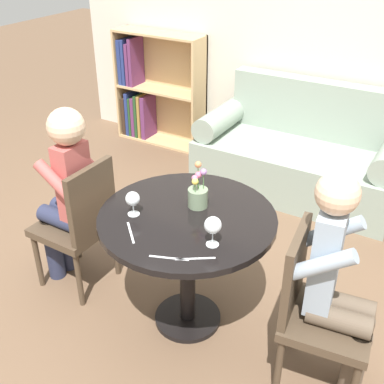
{
  "coord_description": "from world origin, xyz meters",
  "views": [
    {
      "loc": [
        1.12,
        -1.84,
        2.16
      ],
      "look_at": [
        0.0,
        0.05,
        0.88
      ],
      "focal_mm": 45.0,
      "sensor_mm": 36.0,
      "label": 1
    }
  ],
  "objects_px": {
    "flower_vase": "(198,194)",
    "bookshelf_left": "(151,92)",
    "wine_glass_right": "(213,226)",
    "couch": "(299,157)",
    "person_left": "(67,193)",
    "wine_glass_left": "(133,200)",
    "chair_right": "(315,306)",
    "chair_left": "(81,221)",
    "person_right": "(339,287)"
  },
  "relations": [
    {
      "from": "bookshelf_left",
      "to": "chair_right",
      "type": "height_order",
      "value": "bookshelf_left"
    },
    {
      "from": "person_left",
      "to": "wine_glass_left",
      "type": "xyz_separation_m",
      "value": [
        0.58,
        -0.09,
        0.18
      ]
    },
    {
      "from": "couch",
      "to": "chair_right",
      "type": "xyz_separation_m",
      "value": [
        0.75,
        -1.92,
        0.18
      ]
    },
    {
      "from": "chair_left",
      "to": "flower_vase",
      "type": "height_order",
      "value": "flower_vase"
    },
    {
      "from": "couch",
      "to": "person_left",
      "type": "bearing_deg",
      "value": -113.29
    },
    {
      "from": "flower_vase",
      "to": "bookshelf_left",
      "type": "bearing_deg",
      "value": 130.68
    },
    {
      "from": "person_left",
      "to": "wine_glass_right",
      "type": "relative_size",
      "value": 7.83
    },
    {
      "from": "chair_left",
      "to": "flower_vase",
      "type": "bearing_deg",
      "value": 103.11
    },
    {
      "from": "chair_left",
      "to": "person_left",
      "type": "xyz_separation_m",
      "value": [
        -0.09,
        0.0,
        0.18
      ]
    },
    {
      "from": "chair_left",
      "to": "chair_right",
      "type": "xyz_separation_m",
      "value": [
        1.49,
        0.02,
        0.0
      ]
    },
    {
      "from": "bookshelf_left",
      "to": "wine_glass_left",
      "type": "distance_m",
      "value": 2.76
    },
    {
      "from": "wine_glass_right",
      "to": "flower_vase",
      "type": "xyz_separation_m",
      "value": [
        -0.24,
        0.27,
        -0.03
      ]
    },
    {
      "from": "couch",
      "to": "wine_glass_left",
      "type": "distance_m",
      "value": 2.11
    },
    {
      "from": "wine_glass_right",
      "to": "chair_left",
      "type": "bearing_deg",
      "value": 173.68
    },
    {
      "from": "bookshelf_left",
      "to": "wine_glass_right",
      "type": "height_order",
      "value": "bookshelf_left"
    },
    {
      "from": "couch",
      "to": "wine_glass_right",
      "type": "distance_m",
      "value": 2.13
    },
    {
      "from": "chair_right",
      "to": "wine_glass_left",
      "type": "bearing_deg",
      "value": 88.75
    },
    {
      "from": "bookshelf_left",
      "to": "wine_glass_left",
      "type": "xyz_separation_m",
      "value": [
        1.5,
        -2.29,
        0.33
      ]
    },
    {
      "from": "chair_left",
      "to": "person_right",
      "type": "bearing_deg",
      "value": 91.95
    },
    {
      "from": "chair_right",
      "to": "person_left",
      "type": "distance_m",
      "value": 1.59
    },
    {
      "from": "chair_right",
      "to": "flower_vase",
      "type": "bearing_deg",
      "value": 71.72
    },
    {
      "from": "wine_glass_left",
      "to": "person_left",
      "type": "bearing_deg",
      "value": 171.42
    },
    {
      "from": "chair_right",
      "to": "person_right",
      "type": "xyz_separation_m",
      "value": [
        0.09,
        0.02,
        0.15
      ]
    },
    {
      "from": "couch",
      "to": "chair_left",
      "type": "height_order",
      "value": "couch"
    },
    {
      "from": "chair_left",
      "to": "wine_glass_left",
      "type": "relative_size",
      "value": 6.61
    },
    {
      "from": "chair_left",
      "to": "person_left",
      "type": "bearing_deg",
      "value": -90.49
    },
    {
      "from": "bookshelf_left",
      "to": "wine_glass_left",
      "type": "height_order",
      "value": "bookshelf_left"
    },
    {
      "from": "person_left",
      "to": "wine_glass_left",
      "type": "height_order",
      "value": "person_left"
    },
    {
      "from": "person_left",
      "to": "flower_vase",
      "type": "xyz_separation_m",
      "value": [
        0.83,
        0.16,
        0.16
      ]
    },
    {
      "from": "chair_right",
      "to": "wine_glass_left",
      "type": "relative_size",
      "value": 6.61
    },
    {
      "from": "person_left",
      "to": "person_right",
      "type": "height_order",
      "value": "same"
    },
    {
      "from": "chair_left",
      "to": "wine_glass_left",
      "type": "distance_m",
      "value": 0.61
    },
    {
      "from": "chair_right",
      "to": "wine_glass_left",
      "type": "distance_m",
      "value": 1.06
    },
    {
      "from": "couch",
      "to": "chair_right",
      "type": "bearing_deg",
      "value": -68.76
    },
    {
      "from": "bookshelf_left",
      "to": "flower_vase",
      "type": "xyz_separation_m",
      "value": [
        1.75,
        -2.04,
        0.31
      ]
    },
    {
      "from": "person_right",
      "to": "flower_vase",
      "type": "xyz_separation_m",
      "value": [
        -0.84,
        0.13,
        0.18
      ]
    },
    {
      "from": "couch",
      "to": "person_right",
      "type": "bearing_deg",
      "value": -66.27
    },
    {
      "from": "flower_vase",
      "to": "wine_glass_left",
      "type": "bearing_deg",
      "value": -135.4
    },
    {
      "from": "couch",
      "to": "flower_vase",
      "type": "height_order",
      "value": "flower_vase"
    },
    {
      "from": "bookshelf_left",
      "to": "chair_left",
      "type": "relative_size",
      "value": 1.27
    },
    {
      "from": "person_left",
      "to": "wine_glass_right",
      "type": "height_order",
      "value": "person_left"
    },
    {
      "from": "person_left",
      "to": "bookshelf_left",
      "type": "bearing_deg",
      "value": -156.59
    },
    {
      "from": "bookshelf_left",
      "to": "person_right",
      "type": "relative_size",
      "value": 0.93
    },
    {
      "from": "bookshelf_left",
      "to": "person_right",
      "type": "distance_m",
      "value": 3.38
    },
    {
      "from": "couch",
      "to": "person_left",
      "type": "relative_size",
      "value": 1.39
    },
    {
      "from": "bookshelf_left",
      "to": "chair_right",
      "type": "relative_size",
      "value": 1.27
    },
    {
      "from": "flower_vase",
      "to": "chair_right",
      "type": "bearing_deg",
      "value": -11.25
    },
    {
      "from": "wine_glass_left",
      "to": "flower_vase",
      "type": "relative_size",
      "value": 0.52
    },
    {
      "from": "chair_left",
      "to": "person_right",
      "type": "relative_size",
      "value": 0.73
    },
    {
      "from": "wine_glass_right",
      "to": "flower_vase",
      "type": "height_order",
      "value": "flower_vase"
    }
  ]
}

